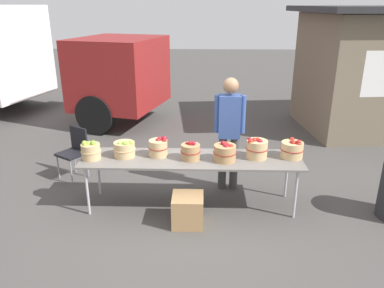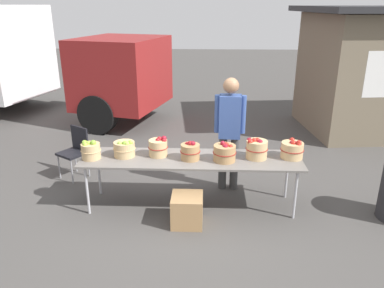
{
  "view_description": "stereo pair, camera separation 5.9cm",
  "coord_description": "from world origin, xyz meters",
  "px_view_note": "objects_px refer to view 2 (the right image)",
  "views": [
    {
      "loc": [
        0.16,
        -4.93,
        2.81
      ],
      "look_at": [
        0.0,
        0.3,
        0.85
      ],
      "focal_mm": 35.47,
      "sensor_mm": 36.0,
      "label": 1
    },
    {
      "loc": [
        0.22,
        -4.93,
        2.81
      ],
      "look_at": [
        0.0,
        0.3,
        0.85
      ],
      "focal_mm": 35.47,
      "sensor_mm": 36.0,
      "label": 2
    }
  ],
  "objects_px": {
    "produce_crate": "(187,210)",
    "apple_basket_red_4": "(292,150)",
    "market_table": "(191,160)",
    "apple_basket_green_0": "(91,150)",
    "apple_basket_red_1": "(190,151)",
    "folding_chair": "(75,148)",
    "apple_basket_red_0": "(158,147)",
    "vendor_adult": "(230,126)",
    "apple_basket_red_3": "(256,149)",
    "apple_basket_green_1": "(125,149)",
    "apple_basket_red_2": "(225,152)"
  },
  "relations": [
    {
      "from": "produce_crate",
      "to": "apple_basket_red_4",
      "type": "bearing_deg",
      "value": 21.61
    },
    {
      "from": "market_table",
      "to": "apple_basket_green_0",
      "type": "xyz_separation_m",
      "value": [
        -1.4,
        -0.07,
        0.16
      ]
    },
    {
      "from": "apple_basket_red_1",
      "to": "produce_crate",
      "type": "relative_size",
      "value": 0.68
    },
    {
      "from": "apple_basket_red_4",
      "to": "produce_crate",
      "type": "relative_size",
      "value": 0.79
    },
    {
      "from": "apple_basket_red_4",
      "to": "apple_basket_green_0",
      "type": "bearing_deg",
      "value": -177.1
    },
    {
      "from": "folding_chair",
      "to": "apple_basket_red_1",
      "type": "bearing_deg",
      "value": 7.38
    },
    {
      "from": "apple_basket_red_0",
      "to": "folding_chair",
      "type": "xyz_separation_m",
      "value": [
        -1.52,
        0.86,
        -0.37
      ]
    },
    {
      "from": "vendor_adult",
      "to": "folding_chair",
      "type": "height_order",
      "value": "vendor_adult"
    },
    {
      "from": "market_table",
      "to": "apple_basket_green_0",
      "type": "bearing_deg",
      "value": -177.15
    },
    {
      "from": "apple_basket_green_0",
      "to": "apple_basket_red_0",
      "type": "bearing_deg",
      "value": 8.59
    },
    {
      "from": "apple_basket_red_3",
      "to": "vendor_adult",
      "type": "relative_size",
      "value": 0.18
    },
    {
      "from": "folding_chair",
      "to": "produce_crate",
      "type": "bearing_deg",
      "value": -2.75
    },
    {
      "from": "market_table",
      "to": "apple_basket_red_0",
      "type": "distance_m",
      "value": 0.5
    },
    {
      "from": "apple_basket_red_4",
      "to": "folding_chair",
      "type": "xyz_separation_m",
      "value": [
        -3.41,
        0.86,
        -0.36
      ]
    },
    {
      "from": "apple_basket_red_0",
      "to": "apple_basket_red_4",
      "type": "xyz_separation_m",
      "value": [
        1.89,
        0.0,
        -0.01
      ]
    },
    {
      "from": "apple_basket_green_1",
      "to": "apple_basket_red_1",
      "type": "distance_m",
      "value": 0.94
    },
    {
      "from": "apple_basket_red_3",
      "to": "vendor_adult",
      "type": "xyz_separation_m",
      "value": [
        -0.35,
        0.54,
        0.16
      ]
    },
    {
      "from": "market_table",
      "to": "vendor_adult",
      "type": "distance_m",
      "value": 0.87
    },
    {
      "from": "apple_basket_red_4",
      "to": "produce_crate",
      "type": "xyz_separation_m",
      "value": [
        -1.45,
        -0.57,
        -0.67
      ]
    },
    {
      "from": "apple_basket_green_1",
      "to": "produce_crate",
      "type": "xyz_separation_m",
      "value": [
        0.91,
        -0.53,
        -0.66
      ]
    },
    {
      "from": "apple_basket_red_0",
      "to": "apple_basket_red_4",
      "type": "height_order",
      "value": "apple_basket_red_0"
    },
    {
      "from": "apple_basket_red_2",
      "to": "apple_basket_green_0",
      "type": "bearing_deg",
      "value": 179.88
    },
    {
      "from": "apple_basket_green_0",
      "to": "apple_basket_red_2",
      "type": "xyz_separation_m",
      "value": [
        1.87,
        -0.0,
        -0.0
      ]
    },
    {
      "from": "apple_basket_green_0",
      "to": "apple_basket_green_1",
      "type": "bearing_deg",
      "value": 12.48
    },
    {
      "from": "apple_basket_red_0",
      "to": "apple_basket_red_1",
      "type": "bearing_deg",
      "value": -13.38
    },
    {
      "from": "apple_basket_green_0",
      "to": "produce_crate",
      "type": "bearing_deg",
      "value": -17.48
    },
    {
      "from": "apple_basket_red_1",
      "to": "apple_basket_red_3",
      "type": "relative_size",
      "value": 0.9
    },
    {
      "from": "apple_basket_red_0",
      "to": "vendor_adult",
      "type": "relative_size",
      "value": 0.16
    },
    {
      "from": "produce_crate",
      "to": "vendor_adult",
      "type": "bearing_deg",
      "value": 61.14
    },
    {
      "from": "apple_basket_red_1",
      "to": "apple_basket_red_2",
      "type": "bearing_deg",
      "value": -4.34
    },
    {
      "from": "market_table",
      "to": "produce_crate",
      "type": "relative_size",
      "value": 7.49
    },
    {
      "from": "apple_basket_red_0",
      "to": "apple_basket_green_1",
      "type": "bearing_deg",
      "value": -175.21
    },
    {
      "from": "apple_basket_red_1",
      "to": "apple_basket_red_3",
      "type": "height_order",
      "value": "apple_basket_red_3"
    },
    {
      "from": "apple_basket_red_2",
      "to": "apple_basket_red_3",
      "type": "relative_size",
      "value": 1.04
    },
    {
      "from": "apple_basket_red_1",
      "to": "produce_crate",
      "type": "bearing_deg",
      "value": -92.83
    },
    {
      "from": "market_table",
      "to": "produce_crate",
      "type": "height_order",
      "value": "market_table"
    },
    {
      "from": "vendor_adult",
      "to": "apple_basket_red_1",
      "type": "bearing_deg",
      "value": 50.93
    },
    {
      "from": "market_table",
      "to": "apple_basket_red_3",
      "type": "xyz_separation_m",
      "value": [
        0.91,
        0.04,
        0.18
      ]
    },
    {
      "from": "apple_basket_green_1",
      "to": "produce_crate",
      "type": "distance_m",
      "value": 1.25
    },
    {
      "from": "apple_basket_red_3",
      "to": "apple_basket_red_0",
      "type": "bearing_deg",
      "value": 178.68
    },
    {
      "from": "apple_basket_green_1",
      "to": "vendor_adult",
      "type": "distance_m",
      "value": 1.62
    },
    {
      "from": "apple_basket_red_4",
      "to": "apple_basket_red_0",
      "type": "bearing_deg",
      "value": -179.94
    },
    {
      "from": "apple_basket_red_1",
      "to": "market_table",
      "type": "bearing_deg",
      "value": 76.36
    },
    {
      "from": "market_table",
      "to": "apple_basket_red_0",
      "type": "bearing_deg",
      "value": 171.33
    },
    {
      "from": "apple_basket_red_1",
      "to": "folding_chair",
      "type": "bearing_deg",
      "value": 154.0
    },
    {
      "from": "apple_basket_red_1",
      "to": "produce_crate",
      "type": "xyz_separation_m",
      "value": [
        -0.02,
        -0.46,
        -0.67
      ]
    },
    {
      "from": "apple_basket_red_4",
      "to": "apple_basket_green_1",
      "type": "bearing_deg",
      "value": -178.98
    },
    {
      "from": "apple_basket_red_0",
      "to": "apple_basket_red_1",
      "type": "xyz_separation_m",
      "value": [
        0.46,
        -0.11,
        -0.01
      ]
    },
    {
      "from": "apple_basket_red_3",
      "to": "produce_crate",
      "type": "relative_size",
      "value": 0.76
    },
    {
      "from": "apple_basket_red_1",
      "to": "folding_chair",
      "type": "relative_size",
      "value": 0.33
    }
  ]
}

